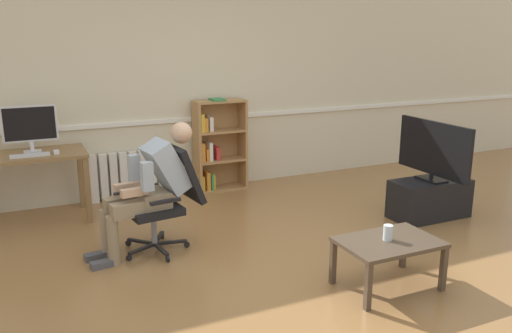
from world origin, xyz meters
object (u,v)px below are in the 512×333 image
object	(u,v)px
computer_mouse	(56,152)
bookshelf	(216,147)
keyboard	(30,155)
computer_desk	(31,164)
imac_monitor	(30,125)
radiator	(129,175)
office_chair	(167,195)
tv_screen	(434,150)
tv_stand	(429,199)
person_seated	(150,185)
drinking_glass	(388,233)
coffee_table	(389,246)

from	to	relation	value
computer_mouse	bookshelf	xyz separation A→B (m)	(1.94, 0.41, -0.21)
keyboard	computer_mouse	bearing A→B (deg)	4.44
computer_desk	bookshelf	world-z (taller)	bookshelf
computer_desk	imac_monitor	xyz separation A→B (m)	(0.03, 0.08, 0.40)
imac_monitor	radiator	distance (m)	1.33
office_chair	tv_screen	size ratio (longest dim) A/B	0.95
computer_mouse	computer_desk	bearing A→B (deg)	155.05
computer_desk	tv_stand	distance (m)	4.33
person_seated	drinking_glass	xyz separation A→B (m)	(1.53, -1.49, -0.18)
computer_desk	coffee_table	world-z (taller)	computer_desk
computer_desk	computer_mouse	xyz separation A→B (m)	(0.26, -0.12, 0.13)
computer_mouse	tv_stand	world-z (taller)	computer_mouse
keyboard	bookshelf	size ratio (longest dim) A/B	0.32
computer_desk	computer_mouse	bearing A→B (deg)	-24.95
office_chair	tv_screen	distance (m)	2.88
computer_mouse	drinking_glass	world-z (taller)	computer_mouse
bookshelf	tv_stand	xyz separation A→B (m)	(1.76, -1.98, -0.35)
person_seated	bookshelf	bearing A→B (deg)	134.71
computer_desk	tv_stand	bearing A→B (deg)	-23.04
computer_mouse	tv_stand	xyz separation A→B (m)	(3.70, -1.56, -0.56)
bookshelf	radiator	world-z (taller)	bookshelf
person_seated	coffee_table	xyz separation A→B (m)	(1.54, -1.50, -0.29)
tv_screen	imac_monitor	bearing A→B (deg)	64.99
tv_screen	coffee_table	world-z (taller)	tv_screen
computer_desk	tv_stand	size ratio (longest dim) A/B	1.29
computer_desk	radiator	world-z (taller)	computer_desk
computer_desk	person_seated	xyz separation A→B (m)	(0.96, -1.32, 0.00)
tv_stand	person_seated	bearing A→B (deg)	173.07
computer_desk	imac_monitor	bearing A→B (deg)	65.92
tv_screen	coffee_table	size ratio (longest dim) A/B	1.31
bookshelf	radiator	size ratio (longest dim) A/B	1.30
bookshelf	tv_stand	distance (m)	2.67
imac_monitor	keyboard	world-z (taller)	imac_monitor
computer_mouse	person_seated	bearing A→B (deg)	-59.77
computer_desk	bookshelf	distance (m)	2.22
bookshelf	coffee_table	xyz separation A→B (m)	(0.29, -3.11, -0.21)
computer_desk	office_chair	world-z (taller)	office_chair
computer_mouse	radiator	bearing A→B (deg)	31.53
computer_desk	bookshelf	size ratio (longest dim) A/B	0.95
office_chair	drinking_glass	distance (m)	2.04
person_seated	tv_stand	size ratio (longest dim) A/B	1.37
computer_desk	imac_monitor	size ratio (longest dim) A/B	2.03
imac_monitor	tv_screen	world-z (taller)	imac_monitor
tv_screen	drinking_glass	distance (m)	1.88
radiator	tv_stand	distance (m)	3.54
imac_monitor	coffee_table	xyz separation A→B (m)	(2.46, -2.89, -0.69)
computer_desk	office_chair	distance (m)	1.72
keyboard	coffee_table	world-z (taller)	keyboard
keyboard	office_chair	distance (m)	1.63
imac_monitor	keyboard	xyz separation A→B (m)	(-0.03, -0.22, -0.28)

